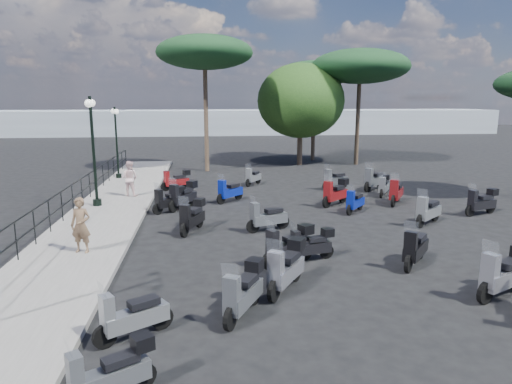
{
  "coord_description": "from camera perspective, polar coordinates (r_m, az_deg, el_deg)",
  "views": [
    {
      "loc": [
        -2.56,
        -14.62,
        4.55
      ],
      "look_at": [
        -0.79,
        1.48,
        1.2
      ],
      "focal_mm": 32.0,
      "sensor_mm": 36.0,
      "label": 1
    }
  ],
  "objects": [
    {
      "name": "lamp_post_2",
      "position": [
        26.47,
        -17.06,
        6.49
      ],
      "size": [
        0.59,
        1.1,
        3.92
      ],
      "rotation": [
        0.0,
        0.0,
        0.36
      ],
      "color": "black",
      "rests_on": "sidewalk"
    },
    {
      "name": "scooter_12",
      "position": [
        13.08,
        6.85,
        -6.66
      ],
      "size": [
        1.47,
        0.62,
        1.19
      ],
      "rotation": [
        0.0,
        0.0,
        1.82
      ],
      "color": "black",
      "rests_on": "ground"
    },
    {
      "name": "scooter_2",
      "position": [
        15.84,
        -7.98,
        -3.15
      ],
      "size": [
        0.9,
        1.65,
        1.39
      ],
      "rotation": [
        0.0,
        0.0,
        2.74
      ],
      "color": "black",
      "rests_on": "ground"
    },
    {
      "name": "distant_hills",
      "position": [
        59.75,
        -3.86,
        8.73
      ],
      "size": [
        70.0,
        8.0,
        3.0
      ],
      "primitive_type": "cube",
      "color": "gray",
      "rests_on": "ground"
    },
    {
      "name": "scooter_16",
      "position": [
        12.13,
        28.57,
        -9.0
      ],
      "size": [
        1.72,
        1.05,
        1.48
      ],
      "rotation": [
        0.0,
        0.0,
        2.03
      ],
      "color": "black",
      "rests_on": "ground"
    },
    {
      "name": "lamp_post_1",
      "position": [
        19.74,
        -19.7,
        5.63
      ],
      "size": [
        0.44,
        1.31,
        4.47
      ],
      "rotation": [
        0.0,
        0.0,
        0.13
      ],
      "color": "black",
      "rests_on": "sidewalk"
    },
    {
      "name": "ground",
      "position": [
        15.52,
        3.51,
        -5.38
      ],
      "size": [
        120.0,
        120.0,
        0.0
      ],
      "primitive_type": "plane",
      "color": "black",
      "rests_on": "ground"
    },
    {
      "name": "scooter_1",
      "position": [
        9.32,
        -15.25,
        -14.84
      ],
      "size": [
        1.43,
        0.98,
        1.3
      ],
      "rotation": [
        0.0,
        0.0,
        2.13
      ],
      "color": "black",
      "rests_on": "ground"
    },
    {
      "name": "scooter_24",
      "position": [
        20.08,
        26.36,
        -1.18
      ],
      "size": [
        1.6,
        0.8,
        1.32
      ],
      "rotation": [
        0.0,
        0.0,
        1.92
      ],
      "color": "black",
      "rests_on": "ground"
    },
    {
      "name": "woman",
      "position": [
        14.07,
        -21.05,
        -3.89
      ],
      "size": [
        0.66,
        0.51,
        1.62
      ],
      "primitive_type": "imported",
      "rotation": [
        0.0,
        0.0,
        -0.23
      ],
      "color": "brown",
      "rests_on": "sidewalk"
    },
    {
      "name": "scooter_11",
      "position": [
        12.68,
        4.1,
        -6.83
      ],
      "size": [
        1.6,
        1.05,
        1.4
      ],
      "rotation": [
        0.0,
        0.0,
        2.09
      ],
      "color": "black",
      "rests_on": "ground"
    },
    {
      "name": "pine_0",
      "position": [
        34.11,
        7.35,
        14.37
      ],
      "size": [
        5.46,
        5.46,
        7.18
      ],
      "color": "#38281E",
      "rests_on": "ground"
    },
    {
      "name": "broadleaf_tree",
      "position": [
        31.52,
        5.6,
        11.27
      ],
      "size": [
        5.89,
        5.89,
        6.86
      ],
      "color": "#38281E",
      "rests_on": "ground"
    },
    {
      "name": "sidewalk",
      "position": [
        18.6,
        -18.34,
        -2.84
      ],
      "size": [
        3.0,
        30.0,
        0.15
      ],
      "primitive_type": "cube",
      "color": "slate",
      "rests_on": "ground"
    },
    {
      "name": "scooter_18",
      "position": [
        17.73,
        20.69,
        -2.31
      ],
      "size": [
        1.44,
        1.23,
        1.42
      ],
      "rotation": [
        0.0,
        0.0,
        2.27
      ],
      "color": "black",
      "rests_on": "ground"
    },
    {
      "name": "scooter_6",
      "position": [
        9.83,
        -1.6,
        -12.46
      ],
      "size": [
        1.02,
        1.61,
        1.4
      ],
      "rotation": [
        0.0,
        0.0,
        2.65
      ],
      "color": "black",
      "rests_on": "ground"
    },
    {
      "name": "pedestrian_far",
      "position": [
        21.53,
        -15.52,
        1.64
      ],
      "size": [
        0.92,
        0.81,
        1.6
      ],
      "primitive_type": "imported",
      "rotation": [
        0.0,
        0.0,
        2.85
      ],
      "color": "beige",
      "rests_on": "sidewalk"
    },
    {
      "name": "pine_2",
      "position": [
        28.9,
        -6.44,
        16.9
      ],
      "size": [
        5.87,
        5.87,
        8.27
      ],
      "color": "#38281E",
      "rests_on": "ground"
    },
    {
      "name": "scooter_0",
      "position": [
        7.74,
        -17.82,
        -20.84
      ],
      "size": [
        1.37,
        0.92,
        1.21
      ],
      "rotation": [
        0.0,
        0.0,
        2.11
      ],
      "color": "black",
      "rests_on": "ground"
    },
    {
      "name": "scooter_25",
      "position": [
        20.74,
        17.1,
        -0.07
      ],
      "size": [
        1.12,
        1.61,
        1.46
      ],
      "rotation": [
        0.0,
        0.0,
        2.57
      ],
      "color": "black",
      "rests_on": "ground"
    },
    {
      "name": "scooter_5",
      "position": [
        23.26,
        -9.94,
        1.43
      ],
      "size": [
        1.47,
        0.91,
        1.27
      ],
      "rotation": [
        0.0,
        0.0,
        2.04
      ],
      "color": "black",
      "rests_on": "ground"
    },
    {
      "name": "scooter_14",
      "position": [
        19.88,
        9.89,
        -0.12
      ],
      "size": [
        1.45,
        1.34,
        1.43
      ],
      "rotation": [
        0.0,
        0.0,
        2.31
      ],
      "color": "black",
      "rests_on": "ground"
    },
    {
      "name": "railing",
      "position": [
        18.55,
        -22.55,
        -0.57
      ],
      "size": [
        0.04,
        26.04,
        1.1
      ],
      "color": "black",
      "rests_on": "sidewalk"
    },
    {
      "name": "scooter_9",
      "position": [
        20.25,
        -3.35,
        0.04
      ],
      "size": [
        1.24,
        1.3,
        1.35
      ],
      "rotation": [
        0.0,
        0.0,
        2.38
      ],
      "color": "black",
      "rests_on": "ground"
    },
    {
      "name": "scooter_20",
      "position": [
        23.43,
        9.83,
        1.48
      ],
      "size": [
        1.54,
        0.96,
        1.35
      ],
      "rotation": [
        0.0,
        0.0,
        2.07
      ],
      "color": "black",
      "rests_on": "ground"
    },
    {
      "name": "scooter_13",
      "position": [
        18.78,
        12.25,
        -1.26
      ],
      "size": [
        1.08,
        1.24,
        1.23
      ],
      "rotation": [
        0.0,
        0.0,
        2.44
      ],
      "color": "black",
      "rests_on": "ground"
    },
    {
      "name": "scooter_10",
      "position": [
        24.17,
        -0.38,
        1.85
      ],
      "size": [
        0.95,
        1.3,
        1.21
      ],
      "rotation": [
        0.0,
        0.0,
        2.54
      ],
      "color": "black",
      "rests_on": "ground"
    },
    {
      "name": "scooter_26",
      "position": [
        23.54,
        14.54,
        1.45
      ],
      "size": [
        1.48,
        1.32,
        1.49
      ],
      "rotation": [
        0.0,
        0.0,
        2.29
      ],
      "color": "black",
      "rests_on": "ground"
    },
    {
      "name": "scooter_19",
      "position": [
        22.34,
        15.7,
        0.71
      ],
      "size": [
        0.95,
        1.38,
        1.22
      ],
      "rotation": [
        0.0,
        0.0,
        2.59
      ],
      "color": "black",
      "rests_on": "ground"
    },
    {
      "name": "scooter_8",
      "position": [
        15.83,
        1.41,
        -3.26
      ],
      "size": [
        1.6,
        0.84,
        1.34
      ],
      "rotation": [
        0.0,
        0.0,
        1.96
      ],
      "color": "black",
      "rests_on": "ground"
    },
    {
      "name": "scooter_17",
      "position": [
        13.34,
        19.25,
        -6.72
      ],
      "size": [
        1.21,
        1.43,
        1.41
      ],
      "rotation": [
        0.0,
        0.0,
        2.45
      ],
      "color": "black",
      "rests_on": "ground"
    },
    {
      "name": "scooter_4",
      "position": [
        19.19,
        -9.11,
        -0.52
      ],
      "size": [
        1.17,
        1.58,
        1.43
      ],
      "rotation": [
        0.0,
        0.0,
        2.55
      ],
      "color": "black",
      "rests_on": "ground"
    },
    {
      "name": "scooter_3",
      "position": [
        18.8,
        -10.78,
        -1.01
      ],
      "size": [
        1.28,
        1.22,
        1.29
      ],
      "rotation": [
        0.0,
        0.0,
        2.33
      ],
      "color": "black",
      "rests_on": "ground"
    },
    {
      "name": "scooter_7",
      "position": [
        11.04,
        3.76,
        -9.52
      ],
      "size": [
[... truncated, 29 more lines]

